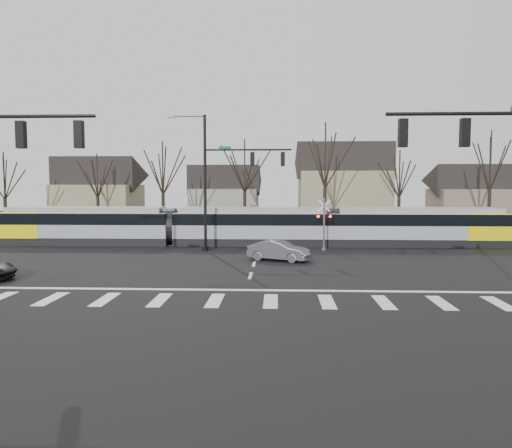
{
  "coord_description": "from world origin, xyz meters",
  "views": [
    {
      "loc": [
        1.49,
        -25.02,
        4.96
      ],
      "look_at": [
        0.0,
        9.0,
        2.3
      ],
      "focal_mm": 35.0,
      "sensor_mm": 36.0,
      "label": 1
    }
  ],
  "objects": [
    {
      "name": "house_b",
      "position": [
        -5.0,
        36.0,
        3.97
      ],
      "size": [
        8.64,
        7.56,
        7.65
      ],
      "color": "gray",
      "rests_on": "ground"
    },
    {
      "name": "signal_pole_near_right",
      "position": [
        10.11,
        -6.0,
        5.17
      ],
      "size": [
        6.72,
        0.44,
        8.0
      ],
      "color": "black",
      "rests_on": "ground"
    },
    {
      "name": "ground",
      "position": [
        0.0,
        0.0,
        0.0
      ],
      "size": [
        140.0,
        140.0,
        0.0
      ],
      "primitive_type": "plane",
      "color": "black"
    },
    {
      "name": "tree_row",
      "position": [
        2.0,
        26.0,
        5.0
      ],
      "size": [
        59.2,
        7.2,
        10.0
      ],
      "color": "black",
      "rests_on": "ground"
    },
    {
      "name": "house_d",
      "position": [
        24.0,
        35.0,
        3.97
      ],
      "size": [
        8.64,
        7.56,
        7.65
      ],
      "color": "#6A5D4E",
      "rests_on": "ground"
    },
    {
      "name": "sedan",
      "position": [
        1.56,
        7.53,
        0.67
      ],
      "size": [
        4.26,
        5.06,
        1.34
      ],
      "primitive_type": "imported",
      "rotation": [
        0.0,
        0.0,
        1.18
      ],
      "color": "#4F5156",
      "rests_on": "ground"
    },
    {
      "name": "grass_verge",
      "position": [
        0.0,
        32.0,
        0.01
      ],
      "size": [
        140.0,
        28.0,
        0.01
      ],
      "primitive_type": "cube",
      "color": "#38331E",
      "rests_on": "ground"
    },
    {
      "name": "crosswalk",
      "position": [
        0.0,
        -4.0,
        0.01
      ],
      "size": [
        27.0,
        2.6,
        0.01
      ],
      "color": "silver",
      "rests_on": "ground"
    },
    {
      "name": "house_a",
      "position": [
        -20.0,
        34.0,
        4.46
      ],
      "size": [
        9.72,
        8.64,
        8.6
      ],
      "color": "gray",
      "rests_on": "ground"
    },
    {
      "name": "stop_line",
      "position": [
        0.0,
        -1.8,
        0.01
      ],
      "size": [
        28.0,
        0.35,
        0.01
      ],
      "primitive_type": "cube",
      "color": "silver",
      "rests_on": "ground"
    },
    {
      "name": "signal_pole_far",
      "position": [
        -2.41,
        12.5,
        5.7
      ],
      "size": [
        9.28,
        0.44,
        10.2
      ],
      "color": "black",
      "rests_on": "ground"
    },
    {
      "name": "rail_pair",
      "position": [
        0.0,
        15.8,
        0.03
      ],
      "size": [
        90.0,
        1.52,
        0.06
      ],
      "color": "#59595E",
      "rests_on": "ground"
    },
    {
      "name": "tram",
      "position": [
        -0.74,
        16.0,
        1.71
      ],
      "size": [
        41.36,
        3.07,
        3.14
      ],
      "color": "gray",
      "rests_on": "ground"
    },
    {
      "name": "house_c",
      "position": [
        9.0,
        33.0,
        5.23
      ],
      "size": [
        10.8,
        8.64,
        10.1
      ],
      "color": "gray",
      "rests_on": "ground"
    },
    {
      "name": "lane_dashes",
      "position": [
        0.0,
        16.0,
        0.01
      ],
      "size": [
        0.18,
        30.0,
        0.01
      ],
      "color": "silver",
      "rests_on": "ground"
    },
    {
      "name": "rail_crossing_signal",
      "position": [
        5.0,
        12.79,
        1.89
      ],
      "size": [
        1.08,
        0.36,
        4.0
      ],
      "color": "#59595B",
      "rests_on": "ground"
    }
  ]
}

